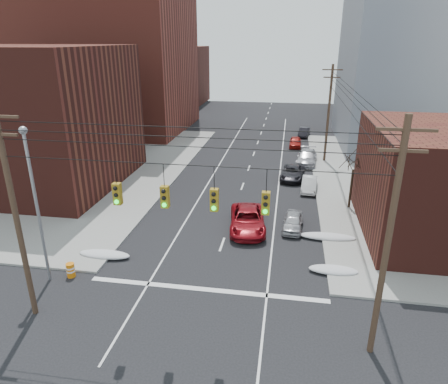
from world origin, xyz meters
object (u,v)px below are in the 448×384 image
(parked_car_e, at_px, (295,142))
(parked_car_f, at_px, (304,132))
(red_pickup, at_px, (248,220))
(lot_car_b, at_px, (113,162))
(construction_barrel, at_px, (71,270))
(lot_car_c, at_px, (66,167))
(lot_car_d, at_px, (110,156))
(lot_car_a, at_px, (98,175))
(parked_car_c, at_px, (292,173))
(parked_car_d, at_px, (307,157))
(parked_car_a, at_px, (293,222))
(parked_car_b, at_px, (309,184))

(parked_car_e, xyz_separation_m, parked_car_f, (1.27, 6.43, -0.02))
(red_pickup, distance_m, parked_car_f, 32.45)
(lot_car_b, height_order, construction_barrel, lot_car_b)
(lot_car_c, height_order, lot_car_d, lot_car_d)
(parked_car_e, height_order, parked_car_f, parked_car_e)
(red_pickup, distance_m, lot_car_a, 17.90)
(parked_car_c, xyz_separation_m, parked_car_f, (1.60, 19.72, -0.02))
(lot_car_c, bearing_deg, red_pickup, -92.10)
(parked_car_c, height_order, parked_car_d, parked_car_d)
(parked_car_a, xyz_separation_m, parked_car_c, (-0.09, 11.76, 0.05))
(red_pickup, bearing_deg, lot_car_d, 133.32)
(parked_car_b, bearing_deg, construction_barrel, -125.44)
(parked_car_c, relative_size, parked_car_d, 0.89)
(parked_car_d, bearing_deg, lot_car_c, -156.45)
(red_pickup, bearing_deg, parked_car_f, 74.44)
(parked_car_a, height_order, lot_car_b, lot_car_b)
(lot_car_a, bearing_deg, parked_car_b, -101.43)
(parked_car_d, bearing_deg, parked_car_b, -84.54)
(parked_car_c, xyz_separation_m, parked_car_e, (0.33, 13.29, 0.00))
(parked_car_f, distance_m, lot_car_b, 28.71)
(red_pickup, relative_size, lot_car_d, 1.31)
(lot_car_d, bearing_deg, construction_barrel, -140.09)
(red_pickup, height_order, construction_barrel, red_pickup)
(parked_car_b, xyz_separation_m, parked_car_e, (-1.27, 16.42, 0.02))
(parked_car_f, xyz_separation_m, lot_car_a, (-20.83, -23.92, 0.18))
(parked_car_e, relative_size, lot_car_c, 0.80)
(parked_car_d, distance_m, lot_car_b, 21.91)
(parked_car_a, height_order, parked_car_c, parked_car_c)
(parked_car_f, height_order, lot_car_c, lot_car_c)
(construction_barrel, bearing_deg, lot_car_a, 110.31)
(red_pickup, xyz_separation_m, parked_car_a, (3.39, 0.59, -0.17))
(red_pickup, relative_size, parked_car_d, 1.05)
(parked_car_c, height_order, lot_car_d, lot_car_d)
(parked_car_e, bearing_deg, lot_car_c, -145.35)
(parked_car_b, relative_size, lot_car_b, 0.89)
(parked_car_b, bearing_deg, parked_car_e, 99.33)
(red_pickup, xyz_separation_m, construction_barrel, (-9.89, -8.18, -0.32))
(parked_car_c, distance_m, parked_car_f, 19.79)
(lot_car_a, height_order, lot_car_d, lot_car_d)
(red_pickup, xyz_separation_m, parked_car_f, (4.90, 32.07, -0.15))
(parked_car_a, bearing_deg, parked_car_e, 93.49)
(construction_barrel, bearing_deg, parked_car_f, 69.83)
(parked_car_f, bearing_deg, lot_car_a, -123.23)
(red_pickup, relative_size, parked_car_a, 1.56)
(parked_car_a, distance_m, parked_car_e, 25.05)
(lot_car_b, bearing_deg, parked_car_f, -60.62)
(parked_car_e, relative_size, lot_car_d, 0.90)
(parked_car_e, height_order, construction_barrel, parked_car_e)
(parked_car_d, distance_m, lot_car_d, 22.75)
(red_pickup, distance_m, lot_car_c, 22.57)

